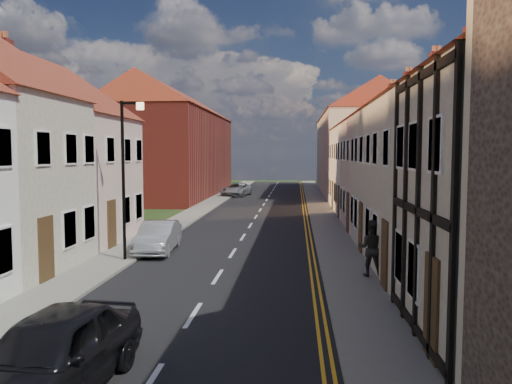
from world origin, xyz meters
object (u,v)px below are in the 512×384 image
object	(u,v)px
car_mid	(158,237)
car_distant	(236,189)
pedestrian_right	(371,248)
lamppost	(125,170)
car_near	(51,355)

from	to	relation	value
car_mid	car_distant	bearing A→B (deg)	86.33
car_distant	pedestrian_right	bearing A→B (deg)	-65.72
lamppost	car_near	xyz separation A→B (m)	(2.31, -10.47, -2.79)
lamppost	car_mid	xyz separation A→B (m)	(0.64, 2.04, -2.89)
car_near	car_distant	xyz separation A→B (m)	(-1.70, 40.47, -0.09)
lamppost	pedestrian_right	xyz separation A→B (m)	(8.91, -1.91, -2.49)
lamppost	car_mid	size ratio (longest dim) A/B	1.53
lamppost	pedestrian_right	world-z (taller)	lamppost
car_near	pedestrian_right	world-z (taller)	pedestrian_right
car_distant	pedestrian_right	distance (m)	32.97
car_near	car_mid	world-z (taller)	car_near
car_distant	lamppost	bearing A→B (deg)	-81.47
car_near	pedestrian_right	size ratio (longest dim) A/B	2.36
car_distant	pedestrian_right	xyz separation A→B (m)	(8.30, -31.91, 0.39)
car_near	pedestrian_right	bearing A→B (deg)	57.49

